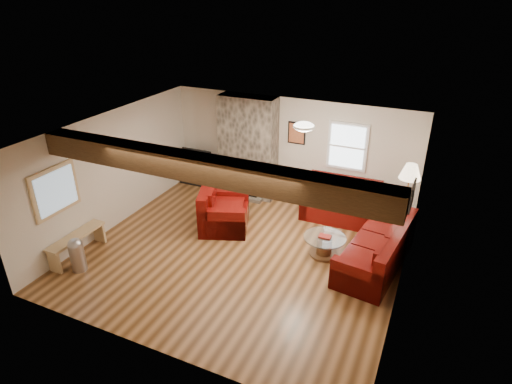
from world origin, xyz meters
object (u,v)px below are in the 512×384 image
armchair_red (224,208)px  coffee_table (324,246)px  loveseat (341,200)px  tv_cabinet (200,175)px  sofa_three (376,246)px  floor_lamp (410,176)px  television (199,157)px

armchair_red → coffee_table: bearing=-114.7°
loveseat → tv_cabinet: (-3.87, 0.30, -0.18)m
sofa_three → armchair_red: 3.25m
armchair_red → tv_cabinet: size_ratio=1.11×
coffee_table → floor_lamp: 2.18m
armchair_red → tv_cabinet: (-1.69, 1.74, -0.20)m
coffee_table → armchair_red: bearing=176.3°
coffee_table → tv_cabinet: tv_cabinet is taller
tv_cabinet → television: television is taller
sofa_three → floor_lamp: 1.61m
television → armchair_red: bearing=-45.9°
tv_cabinet → television: 0.50m
loveseat → floor_lamp: 1.72m
tv_cabinet → floor_lamp: size_ratio=0.61×
sofa_three → loveseat: (-1.06, 1.54, 0.02)m
armchair_red → floor_lamp: floor_lamp is taller
floor_lamp → coffee_table: bearing=-135.3°
sofa_three → loveseat: 1.87m
armchair_red → sofa_three: bearing=-112.8°
floor_lamp → television: bearing=173.2°
coffee_table → television: size_ratio=0.98×
tv_cabinet → television: (0.00, 0.00, 0.50)m
sofa_three → floor_lamp: floor_lamp is taller
tv_cabinet → floor_lamp: (5.25, -0.62, 1.17)m
armchair_red → floor_lamp: bearing=-93.6°
loveseat → coffee_table: bearing=-87.8°
loveseat → tv_cabinet: loveseat is taller
armchair_red → television: television is taller
coffee_table → sofa_three: bearing=2.8°
floor_lamp → tv_cabinet: bearing=173.2°
armchair_red → television: (-1.69, 1.74, 0.29)m
armchair_red → television: bearing=23.0°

